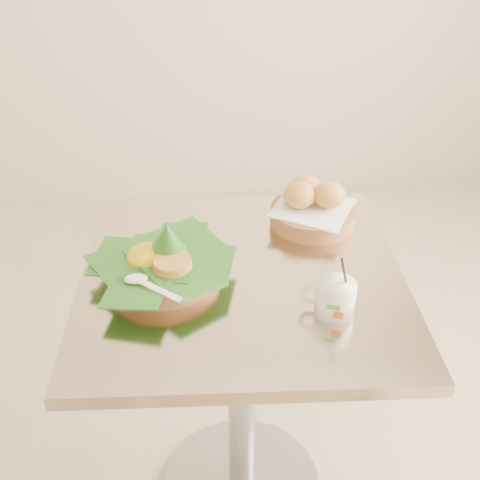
{
  "coord_description": "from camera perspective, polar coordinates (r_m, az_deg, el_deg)",
  "views": [
    {
      "loc": [
        0.05,
        -1.05,
        1.51
      ],
      "look_at": [
        0.18,
        0.04,
        0.82
      ],
      "focal_mm": 45.0,
      "sensor_mm": 36.0,
      "label": 1
    }
  ],
  "objects": [
    {
      "name": "coffee_mug",
      "position": [
        1.2,
        8.94,
        -5.32
      ],
      "size": [
        0.11,
        0.09,
        0.14
      ],
      "rotation": [
        0.0,
        0.0,
        -0.37
      ],
      "color": "white",
      "rests_on": "cafe_table"
    },
    {
      "name": "bread_basket",
      "position": [
        1.49,
        6.85,
        3.15
      ],
      "size": [
        0.24,
        0.24,
        0.11
      ],
      "rotation": [
        0.0,
        0.0,
        0.26
      ],
      "color": "#9F6E44",
      "rests_on": "cafe_table"
    },
    {
      "name": "rice_basket",
      "position": [
        1.29,
        -7.36,
        -2.0
      ],
      "size": [
        0.3,
        0.3,
        0.15
      ],
      "rotation": [
        0.0,
        0.0,
        -0.43
      ],
      "color": "#9F6E44",
      "rests_on": "cafe_table"
    },
    {
      "name": "cafe_table",
      "position": [
        1.45,
        0.19,
        -10.2
      ],
      "size": [
        0.75,
        0.75,
        0.75
      ],
      "rotation": [
        0.0,
        0.0,
        -0.08
      ],
      "color": "gray",
      "rests_on": "floor"
    }
  ]
}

